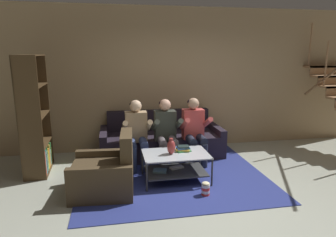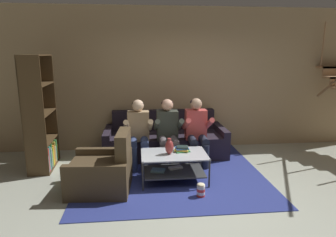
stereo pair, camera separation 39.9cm
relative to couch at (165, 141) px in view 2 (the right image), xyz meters
name	(u,v)px [view 2 (the right image)]	position (x,y,z in m)	size (l,w,h in m)	color
ground	(211,199)	(0.46, -1.93, -0.28)	(16.80, 16.80, 0.00)	#A7AD9C
back_partition	(184,79)	(0.46, 0.53, 1.17)	(8.40, 0.12, 2.90)	tan
couch	(165,141)	(0.00, 0.00, 0.00)	(2.35, 0.95, 0.84)	black
person_seated_left	(138,131)	(-0.52, -0.56, 0.37)	(0.50, 0.58, 1.19)	navy
person_seated_middle	(168,130)	(0.00, -0.56, 0.37)	(0.50, 0.58, 1.19)	#534C4F
person_seated_right	(197,129)	(0.52, -0.55, 0.37)	(0.50, 0.58, 1.19)	#1F2433
coffee_table	(173,163)	(0.01, -1.27, 0.02)	(1.02, 0.66, 0.45)	#B5BDC4
area_rug	(170,168)	(0.01, -0.76, -0.28)	(3.00, 3.22, 0.01)	navy
vase	(169,147)	(-0.05, -1.28, 0.29)	(0.13, 0.13, 0.25)	maroon
book_stack	(182,149)	(0.16, -1.17, 0.21)	(0.26, 0.22, 0.08)	#36914D
bookshelf	(40,131)	(-2.23, -0.46, 0.39)	(0.39, 0.87, 1.97)	#47331D
armchair	(103,172)	(-1.06, -1.47, 0.00)	(0.93, 0.91, 0.89)	#463723
popcorn_tub	(201,190)	(0.33, -1.86, -0.18)	(0.12, 0.12, 0.21)	red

